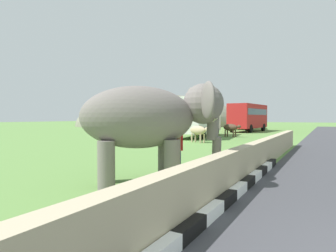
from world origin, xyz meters
name	(u,v)px	position (x,y,z in m)	size (l,w,h in m)	color
striped_curb	(176,241)	(-0.35, 3.63, 0.12)	(16.20, 0.20, 0.24)	white
barrier_parapet	(215,179)	(2.00, 3.93, 0.50)	(28.00, 0.36, 1.00)	tan
elephant	(151,118)	(2.76, 6.04, 1.81)	(3.76, 3.89, 2.81)	slate
person_handler	(178,147)	(4.04, 5.88, 0.93)	(0.56, 0.45, 1.66)	navy
bus_white	(198,115)	(20.63, 12.37, 2.08)	(9.07, 3.71, 3.50)	silver
bus_red	(248,116)	(33.12, 10.76, 2.08)	(8.54, 3.22, 3.50)	#B21E1E
bus_orange	(245,116)	(41.83, 13.37, 2.08)	(10.34, 4.42, 3.50)	orange
cow_near	(198,131)	(15.20, 10.02, 0.87)	(1.12, 1.90, 1.23)	tan
cow_mid	(231,128)	(22.19, 9.74, 0.87)	(1.02, 1.92, 1.23)	#473323
hill_east	(165,125)	(55.00, 35.97, 0.00)	(44.99, 35.99, 14.25)	slate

